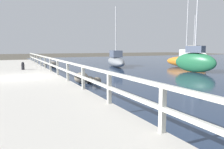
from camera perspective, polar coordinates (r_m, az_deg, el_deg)
The scene contains 13 objects.
ground_plane at distance 12.49m, azimuth -23.00°, elevation -2.21°, with size 120.00×120.00×0.00m, color #4C473D.
dock_walkway at distance 12.47m, azimuth -23.04°, elevation -1.45°, with size 4.23×36.00×0.34m.
railing at distance 12.62m, azimuth -14.04°, elevation 2.57°, with size 0.10×32.50×0.91m.
boulder_water_edge at distance 21.73m, azimuth -15.21°, elevation 2.59°, with size 0.79×0.71×0.59m.
boulder_far_strip at distance 11.72m, azimuth -7.98°, elevation -0.86°, with size 0.77×0.70×0.58m.
boulder_downstream at distance 11.74m, azimuth -5.81°, elevation -1.35°, with size 0.48×0.43×0.36m.
boulder_upstream at distance 11.43m, azimuth -4.02°, elevation -1.57°, with size 0.48×0.43×0.36m.
boulder_near_dock at distance 23.56m, azimuth -17.11°, elevation 2.50°, with size 0.41×0.37×0.31m.
mooring_bollard at distance 16.55m, azimuth -22.26°, elevation 2.10°, with size 0.21×0.21×0.55m.
sailboat_orange at distance 22.68m, azimuth 18.73°, elevation 3.57°, with size 2.52×4.09×7.76m.
sailboat_white at distance 31.29m, azimuth 20.51°, elevation 4.73°, with size 1.40×4.91×6.12m.
sailboat_gray at distance 21.93m, azimuth 0.98°, elevation 3.73°, with size 2.79×6.08×5.86m.
sailboat_green at distance 17.91m, azimuth 20.82°, elevation 3.35°, with size 1.68×3.48×7.35m.
Camera 1 is at (-0.47, -12.34, 1.89)m, focal length 35.00 mm.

